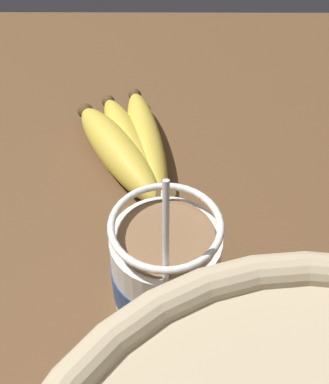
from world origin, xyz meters
The scene contains 3 objects.
table centered at (0.00, 0.00, 1.67)cm, with size 90.00×90.00×3.34cm.
coffee_mug centered at (-8.58, -0.03, 7.94)cm, with size 14.83×9.30×16.96cm.
banana_bunch centered at (9.93, 3.99, 5.26)cm, with size 21.35×12.83×4.32cm.
Camera 1 is at (-35.42, 0.02, 45.23)cm, focal length 50.00 mm.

